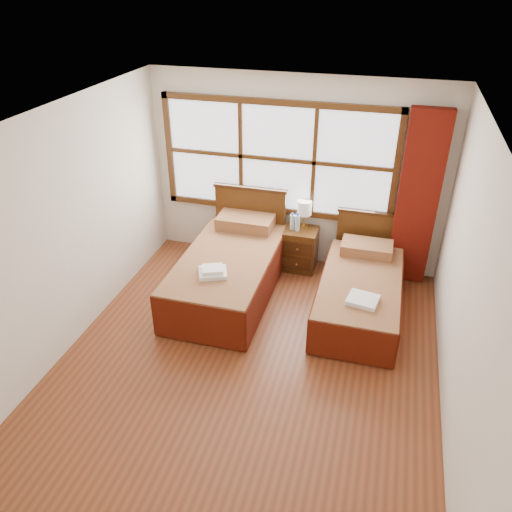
# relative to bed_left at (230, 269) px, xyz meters

# --- Properties ---
(floor) EXTENTS (4.50, 4.50, 0.00)m
(floor) POSITION_rel_bed_left_xyz_m (0.60, -1.20, -0.33)
(floor) COLOR brown
(floor) RESTS_ON ground
(ceiling) EXTENTS (4.50, 4.50, 0.00)m
(ceiling) POSITION_rel_bed_left_xyz_m (0.60, -1.20, 2.27)
(ceiling) COLOR white
(ceiling) RESTS_ON wall_back
(wall_back) EXTENTS (4.00, 0.00, 4.00)m
(wall_back) POSITION_rel_bed_left_xyz_m (0.60, 1.05, 0.97)
(wall_back) COLOR silver
(wall_back) RESTS_ON floor
(wall_left) EXTENTS (0.00, 4.50, 4.50)m
(wall_left) POSITION_rel_bed_left_xyz_m (-1.40, -1.20, 0.97)
(wall_left) COLOR silver
(wall_left) RESTS_ON floor
(wall_right) EXTENTS (0.00, 4.50, 4.50)m
(wall_right) POSITION_rel_bed_left_xyz_m (2.60, -1.20, 0.97)
(wall_right) COLOR silver
(wall_right) RESTS_ON floor
(window) EXTENTS (3.16, 0.06, 1.56)m
(window) POSITION_rel_bed_left_xyz_m (0.35, 1.02, 1.17)
(window) COLOR white
(window) RESTS_ON wall_back
(curtain) EXTENTS (0.50, 0.16, 2.30)m
(curtain) POSITION_rel_bed_left_xyz_m (2.20, 0.91, 0.84)
(curtain) COLOR #65130A
(curtain) RESTS_ON wall_back
(bed_left) EXTENTS (1.12, 2.16, 1.09)m
(bed_left) POSITION_rel_bed_left_xyz_m (0.00, 0.00, 0.00)
(bed_left) COLOR #371D0B
(bed_left) RESTS_ON floor
(bed_right) EXTENTS (0.96, 1.98, 0.93)m
(bed_right) POSITION_rel_bed_left_xyz_m (1.67, 0.00, -0.05)
(bed_right) COLOR #371D0B
(bed_right) RESTS_ON floor
(nightstand) EXTENTS (0.45, 0.45, 0.60)m
(nightstand) POSITION_rel_bed_left_xyz_m (0.76, 0.80, -0.03)
(nightstand) COLOR #4C2B10
(nightstand) RESTS_ON floor
(towels_left) EXTENTS (0.40, 0.38, 0.10)m
(towels_left) POSITION_rel_bed_left_xyz_m (-0.03, -0.56, 0.29)
(towels_left) COLOR white
(towels_left) RESTS_ON bed_left
(towels_right) EXTENTS (0.37, 0.34, 0.05)m
(towels_right) POSITION_rel_bed_left_xyz_m (1.72, -0.51, 0.19)
(towels_right) COLOR white
(towels_right) RESTS_ON bed_right
(lamp) EXTENTS (0.20, 0.20, 0.38)m
(lamp) POSITION_rel_bed_left_xyz_m (0.77, 0.92, 0.54)
(lamp) COLOR gold
(lamp) RESTS_ON nightstand
(bottle_near) EXTENTS (0.06, 0.06, 0.24)m
(bottle_near) POSITION_rel_bed_left_xyz_m (0.64, 0.80, 0.38)
(bottle_near) COLOR silver
(bottle_near) RESTS_ON nightstand
(bottle_far) EXTENTS (0.07, 0.07, 0.26)m
(bottle_far) POSITION_rel_bed_left_xyz_m (0.71, 0.78, 0.39)
(bottle_far) COLOR silver
(bottle_far) RESTS_ON nightstand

